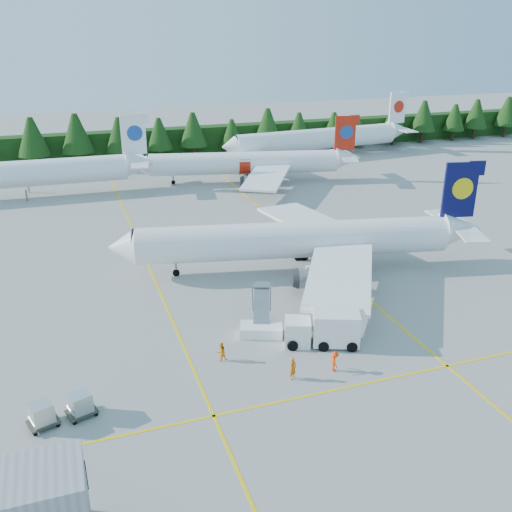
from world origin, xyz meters
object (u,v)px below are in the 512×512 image
object	(u,v)px
airliner_red	(240,163)
service_truck	(322,329)
airliner_navy	(287,241)
airstairs	(261,326)

from	to	relation	value
airliner_red	service_truck	world-z (taller)	airliner_red
airliner_navy	service_truck	distance (m)	16.67
airliner_red	airliner_navy	bearing A→B (deg)	-87.30
airliner_red	airstairs	size ratio (longest dim) A/B	6.65
airstairs	airliner_red	bearing A→B (deg)	94.74
airliner_navy	airstairs	xyz separation A→B (m)	(-7.63, -12.71, -2.87)
airstairs	airliner_navy	bearing A→B (deg)	79.34
airliner_red	airstairs	world-z (taller)	airliner_red
airstairs	service_truck	distance (m)	5.71
airliner_red	airstairs	distance (m)	54.33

